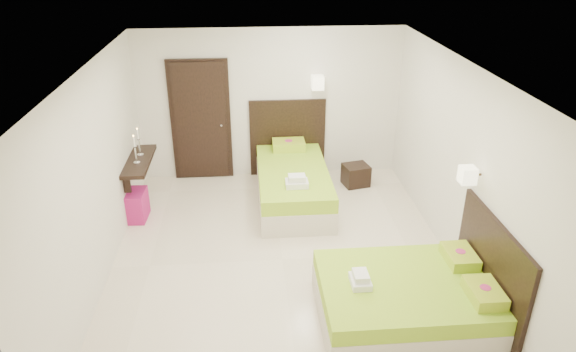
{
  "coord_description": "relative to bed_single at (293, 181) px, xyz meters",
  "views": [
    {
      "loc": [
        -0.4,
        -5.72,
        3.99
      ],
      "look_at": [
        0.1,
        0.3,
        1.1
      ],
      "focal_mm": 32.0,
      "sensor_mm": 36.0,
      "label": 1
    }
  ],
  "objects": [
    {
      "name": "door",
      "position": [
        -1.5,
        0.97,
        0.72
      ],
      "size": [
        1.02,
        0.15,
        2.14
      ],
      "color": "black",
      "rests_on": "ground"
    },
    {
      "name": "bed_single",
      "position": [
        0.0,
        0.0,
        0.0
      ],
      "size": [
        1.33,
        2.21,
        1.83
      ],
      "color": "beige",
      "rests_on": "ground"
    },
    {
      "name": "floor",
      "position": [
        -0.3,
        -1.73,
        -0.33
      ],
      "size": [
        5.5,
        5.5,
        0.0
      ],
      "primitive_type": "plane",
      "color": "beige",
      "rests_on": "ground"
    },
    {
      "name": "console_shelf",
      "position": [
        -2.38,
        -0.13,
        0.49
      ],
      "size": [
        0.35,
        1.2,
        0.78
      ],
      "color": "black",
      "rests_on": "ground"
    },
    {
      "name": "bed_double",
      "position": [
        1.08,
        -2.98,
        -0.04
      ],
      "size": [
        1.92,
        1.63,
        1.58
      ],
      "color": "beige",
      "rests_on": "ground"
    },
    {
      "name": "nightstand",
      "position": [
        1.14,
        0.43,
        -0.15
      ],
      "size": [
        0.48,
        0.45,
        0.37
      ],
      "primitive_type": "cube",
      "rotation": [
        0.0,
        0.0,
        0.22
      ],
      "color": "black",
      "rests_on": "ground"
    },
    {
      "name": "ottoman",
      "position": [
        -2.51,
        -0.44,
        -0.1
      ],
      "size": [
        0.48,
        0.48,
        0.45
      ],
      "primitive_type": "cube",
      "rotation": [
        0.0,
        0.0,
        -0.05
      ],
      "color": "#9B145B",
      "rests_on": "ground"
    }
  ]
}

